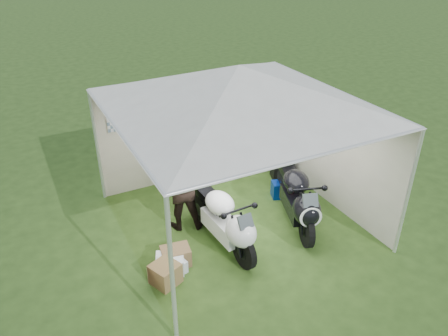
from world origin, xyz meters
The scene contains 12 objects.
ground centered at (0.00, 0.00, 0.00)m, with size 80.00×80.00×0.00m, color #274016.
canopy_tent centered at (0.00, 0.03, 2.58)m, with size 5.66×5.66×3.00m.
motorcycle_white centered at (-0.52, -0.53, 0.56)m, with size 0.54×2.05×1.01m.
motorcycle_black centered at (0.96, -0.55, 0.58)m, with size 0.97×2.04×1.04m.
paddock_stand centered at (1.28, 0.36, 0.17)m, with size 0.44×0.28×0.33m, color #0A35BD.
person_dark_jacket centered at (-0.94, 0.37, 0.83)m, with size 0.81×0.63×1.67m, color black.
person_blue_jacket centered at (-0.44, 1.23, 1.00)m, with size 0.73×0.48×2.01m, color slate.
equipment_box centered at (1.70, 1.02, 0.23)m, with size 0.45×0.36×0.45m, color black.
crate_0 centered at (-1.59, -0.70, 0.15)m, with size 0.44×0.34×0.29m, color silver.
crate_1 centered at (-1.75, -0.91, 0.17)m, with size 0.39×0.39×0.35m, color brown.
crate_2 centered at (-1.52, -0.78, 0.11)m, with size 0.30×0.25×0.22m, color silver.
crate_3 centered at (-1.45, -0.58, 0.16)m, with size 0.47×0.33×0.31m, color brown.
Camera 1 is at (-3.27, -5.89, 4.86)m, focal length 35.00 mm.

